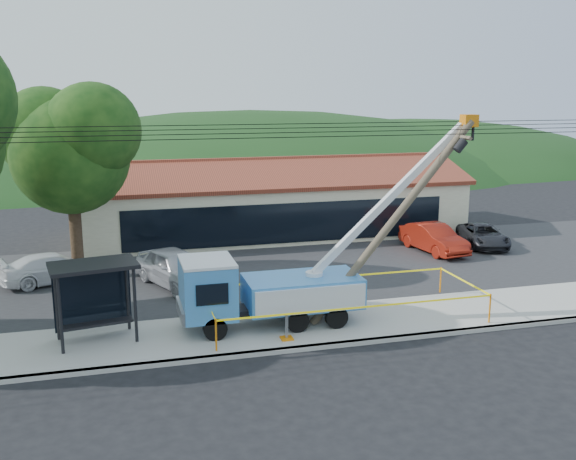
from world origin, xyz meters
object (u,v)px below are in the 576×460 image
(leaning_pole, at_px, (400,212))
(utility_truck, at_px, (268,288))
(car_red, at_px, (433,254))
(car_white, at_px, (55,284))
(bus_shelter, at_px, (93,283))
(car_silver, at_px, (176,288))
(car_dark, at_px, (482,248))

(leaning_pole, bearing_deg, utility_truck, 176.25)
(car_red, height_order, car_white, car_red)
(bus_shelter, bearing_deg, car_silver, 50.69)
(leaning_pole, height_order, car_silver, leaning_pole)
(car_red, height_order, car_dark, car_red)
(car_red, bearing_deg, car_silver, -177.08)
(car_silver, xyz_separation_m, car_white, (-5.24, 1.95, 0.00))
(leaning_pole, relative_size, car_white, 1.64)
(bus_shelter, bearing_deg, car_red, 16.14)
(car_red, xyz_separation_m, car_dark, (3.28, 0.48, 0.00))
(utility_truck, xyz_separation_m, leaning_pole, (4.96, -0.33, 2.61))
(bus_shelter, height_order, car_silver, bus_shelter)
(car_silver, bearing_deg, bus_shelter, -143.13)
(bus_shelter, bearing_deg, utility_truck, -11.29)
(leaning_pole, relative_size, car_red, 1.65)
(utility_truck, bearing_deg, car_red, 37.18)
(bus_shelter, distance_m, car_red, 19.13)
(car_dark, bearing_deg, utility_truck, -135.05)
(leaning_pole, bearing_deg, car_white, 147.80)
(leaning_pole, bearing_deg, car_silver, 141.18)
(utility_truck, xyz_separation_m, car_white, (-8.00, 7.84, -1.55))
(leaning_pole, height_order, car_dark, leaning_pole)
(car_silver, bearing_deg, car_dark, -13.39)
(utility_truck, height_order, bus_shelter, utility_truck)
(utility_truck, xyz_separation_m, bus_shelter, (-6.02, 0.18, 0.62))
(utility_truck, relative_size, car_dark, 2.58)
(bus_shelter, distance_m, car_white, 8.20)
(car_white, relative_size, car_dark, 1.05)
(car_red, bearing_deg, bus_shelter, -161.75)
(utility_truck, xyz_separation_m, car_dark, (14.39, 8.90, -1.55))
(leaning_pole, bearing_deg, car_dark, 44.40)
(car_white, xyz_separation_m, car_dark, (22.39, 1.07, 0.00))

